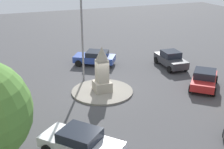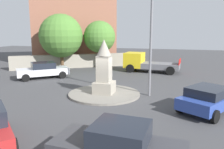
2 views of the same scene
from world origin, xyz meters
name	(u,v)px [view 2 (image 2 of 2)]	position (x,y,z in m)	size (l,w,h in m)	color
ground_plane	(104,95)	(0.00, 0.00, 0.00)	(80.00, 80.00, 0.00)	#424244
traffic_island	(104,94)	(0.00, 0.00, 0.07)	(4.78, 4.78, 0.13)	gray
monument	(104,70)	(0.00, 0.00, 1.70)	(1.28, 1.28, 3.55)	#9E9687
streetlamp	(152,11)	(-2.92, -0.63, 5.41)	(3.77, 0.28, 8.98)	slate
car_blue_waiting	(210,98)	(-6.34, 1.55, 0.73)	(3.64, 4.28, 1.37)	#2D479E
car_dark_grey_far_side	(119,149)	(-3.07, 8.05, 0.78)	(4.10, 2.09, 1.56)	#38383D
car_white_near_island	(43,70)	(7.00, -3.69, 0.73)	(4.54, 4.29, 1.42)	silver
truck_yellow_passing	(146,63)	(-1.44, -9.53, 0.94)	(5.71, 2.72, 1.94)	yellow
stone_boundary_wall	(78,61)	(6.43, -10.11, 0.76)	(14.84, 0.70, 1.53)	#9E9687
corner_building	(71,24)	(9.51, -14.96, 5.11)	(10.19, 8.48, 10.23)	#935B47
tree_near_wall	(61,36)	(7.52, -8.24, 3.66)	(4.64, 4.64, 5.99)	brown
tree_mid_cluster	(99,37)	(3.96, -10.50, 3.51)	(3.56, 3.56, 5.31)	brown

